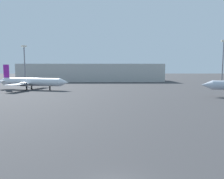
% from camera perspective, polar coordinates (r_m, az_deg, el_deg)
% --- Properties ---
extents(airplane_distant, '(30.49, 22.93, 9.69)m').
position_cam_1_polar(airplane_distant, '(86.79, -21.09, 1.95)').
color(airplane_distant, silver).
rests_on(airplane_distant, ground_plane).
extents(light_mast_left, '(2.40, 0.50, 18.83)m').
position_cam_1_polar(light_mast_left, '(107.24, -22.63, 6.66)').
color(light_mast_left, slate).
rests_on(light_mast_left, ground_plane).
extents(light_mast_right, '(2.40, 0.50, 20.90)m').
position_cam_1_polar(light_mast_right, '(108.53, 27.87, 6.98)').
color(light_mast_right, slate).
rests_on(light_mast_right, ground_plane).
extents(terminal_building, '(87.88, 24.79, 10.80)m').
position_cam_1_polar(terminal_building, '(136.44, -5.40, 4.61)').
color(terminal_building, '#B7B7B2').
rests_on(terminal_building, ground_plane).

